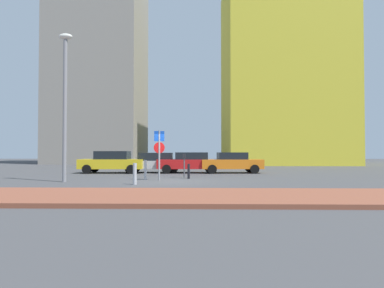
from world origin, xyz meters
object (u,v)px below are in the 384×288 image
object	(u,v)px
parked_car_red	(189,162)
street_lamp	(65,95)
parked_car_orange	(232,162)
traffic_bollard_far	(135,174)
parking_meter	(184,162)
traffic_bollard_near	(189,171)
parked_car_yellow	(112,162)
parked_car_silver	(154,162)
traffic_bollard_mid	(146,170)
parking_sign_post	(159,149)

from	to	relation	value
parked_car_red	street_lamp	distance (m)	10.43
parked_car_orange	traffic_bollard_far	bearing A→B (deg)	-121.10
parking_meter	traffic_bollard_near	bearing A→B (deg)	-69.06
parked_car_yellow	parked_car_silver	size ratio (longest dim) A/B	0.99
parking_meter	street_lamp	world-z (taller)	street_lamp
parked_car_red	parking_meter	xyz separation A→B (m)	(-0.14, -4.64, 0.13)
parked_car_orange	traffic_bollard_far	size ratio (longest dim) A/B	4.51
parked_car_orange	street_lamp	distance (m)	12.50
traffic_bollard_mid	parked_car_red	bearing A→B (deg)	69.30
parking_sign_post	street_lamp	world-z (taller)	street_lamp
traffic_bollard_mid	traffic_bollard_far	size ratio (longest dim) A/B	1.07
parked_car_yellow	parked_car_red	size ratio (longest dim) A/B	1.01
parked_car_silver	traffic_bollard_far	bearing A→B (deg)	-87.65
parking_meter	street_lamp	size ratio (longest dim) A/B	0.19
parked_car_yellow	traffic_bollard_far	xyz separation A→B (m)	(3.32, -8.57, -0.32)
parked_car_red	street_lamp	world-z (taller)	street_lamp
traffic_bollard_mid	parked_car_yellow	bearing A→B (deg)	120.78
parked_car_yellow	parked_car_silver	bearing A→B (deg)	10.62
parked_car_silver	traffic_bollard_far	xyz separation A→B (m)	(0.37, -9.13, -0.27)
parking_sign_post	traffic_bollard_mid	world-z (taller)	parking_sign_post
street_lamp	traffic_bollard_near	distance (m)	7.78
parked_car_orange	parking_sign_post	bearing A→B (deg)	-124.74
parked_car_yellow	parking_meter	xyz separation A→B (m)	(5.45, -4.33, 0.09)
parked_car_orange	parking_sign_post	world-z (taller)	parking_sign_post
traffic_bollard_near	parking_meter	bearing A→B (deg)	110.94
parked_car_yellow	traffic_bollard_near	world-z (taller)	parked_car_yellow
parked_car_orange	parking_sign_post	xyz separation A→B (m)	(-4.50, -6.49, 0.91)
traffic_bollard_mid	parked_car_silver	bearing A→B (deg)	93.67
parked_car_red	parking_sign_post	world-z (taller)	parking_sign_post
street_lamp	parked_car_silver	bearing A→B (deg)	65.96
parked_car_silver	traffic_bollard_far	size ratio (longest dim) A/B	4.62
parked_car_silver	parked_car_orange	xyz separation A→B (m)	(5.73, -0.25, 0.00)
parking_sign_post	parked_car_red	bearing A→B (deg)	77.79
parked_car_yellow	parking_sign_post	distance (m)	7.52
parked_car_silver	traffic_bollard_near	bearing A→B (deg)	-63.74
parked_car_silver	parked_car_red	size ratio (longest dim) A/B	1.02
parking_meter	street_lamp	distance (m)	7.56
traffic_bollard_near	traffic_bollard_far	xyz separation A→B (m)	(-2.41, -3.48, 0.08)
parking_meter	traffic_bollard_mid	size ratio (longest dim) A/B	1.32
parked_car_red	traffic_bollard_near	bearing A→B (deg)	-88.39
parked_car_orange	parked_car_yellow	bearing A→B (deg)	-178.02
parking_sign_post	traffic_bollard_mid	distance (m)	1.53
street_lamp	traffic_bollard_mid	xyz separation A→B (m)	(3.89, 1.67, -3.91)
parked_car_red	parking_meter	world-z (taller)	parked_car_red
parked_car_red	traffic_bollard_mid	size ratio (longest dim) A/B	4.24
parking_meter	traffic_bollard_mid	distance (m)	2.49
traffic_bollard_mid	traffic_bollard_far	xyz separation A→B (m)	(-0.02, -2.96, -0.03)
traffic_bollard_near	traffic_bollard_mid	distance (m)	2.45
parked_car_yellow	parked_car_orange	distance (m)	8.68
traffic_bollard_near	traffic_bollard_far	world-z (taller)	traffic_bollard_far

